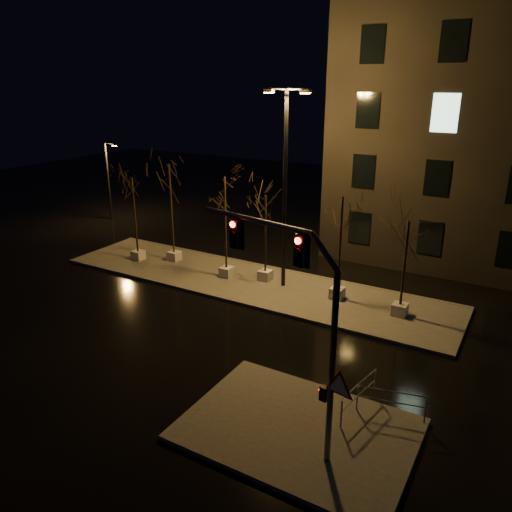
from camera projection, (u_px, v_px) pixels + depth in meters
The scene contains 14 objects.
ground at pixel (179, 329), 21.99m from camera, with size 90.00×90.00×0.00m, color black.
median at pixel (249, 282), 26.86m from camera, with size 22.00×5.00×0.15m, color #4C4A44.
sidewalk_corner at pixel (298, 429), 15.56m from camera, with size 7.00×5.00×0.15m, color #4C4A44.
tree_0 at pixel (133, 197), 28.77m from camera, with size 1.80×1.80×5.08m.
tree_1 at pixel (170, 186), 28.43m from camera, with size 1.80×1.80×5.90m.
tree_2 at pixel (225, 200), 26.03m from camera, with size 1.80×1.80×5.66m.
tree_3 at pixel (266, 215), 25.75m from camera, with size 1.80×1.80×4.78m.
tree_4 at pixel (341, 220), 23.39m from camera, with size 1.80×1.80×5.30m.
tree_5 at pixel (407, 243), 21.81m from camera, with size 1.80×1.80×4.59m.
traffic_signal_mast at pixel (301, 310), 13.43m from camera, with size 5.35×1.16×6.65m.
streetlight_main at pixel (285, 178), 24.37m from camera, with size 2.47×0.44×9.88m.
streetlight_far at pixel (109, 178), 38.26m from camera, with size 1.16×0.28×5.92m.
guard_rail_a at pixel (391, 400), 15.87m from camera, with size 2.11×0.51×0.93m.
guard_rail_b at pixel (359, 393), 16.11m from camera, with size 0.43×2.20×1.05m.
Camera 1 is at (12.83, -15.28, 10.37)m, focal length 35.00 mm.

